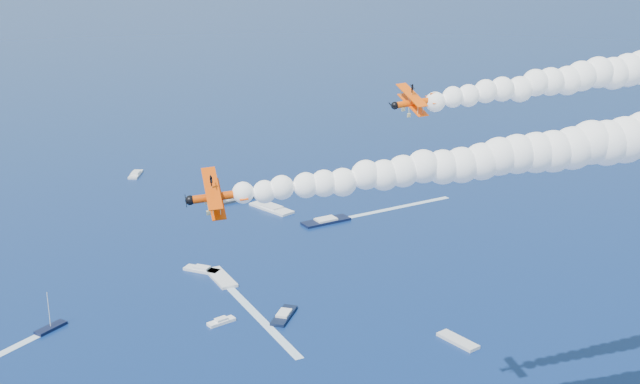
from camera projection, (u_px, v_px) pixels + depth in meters
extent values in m
cube|color=black|center=(326.00, 221.00, 242.70)|extent=(15.35, 8.66, 0.70)
cube|color=silver|center=(221.00, 278.00, 204.13)|extent=(6.92, 13.41, 0.70)
cube|color=#2D333C|center=(234.00, 199.00, 261.67)|extent=(13.82, 8.63, 0.70)
cube|color=black|center=(51.00, 328.00, 178.90)|extent=(6.90, 6.72, 0.70)
cube|color=silver|center=(136.00, 174.00, 287.68)|extent=(5.63, 10.27, 0.70)
cube|color=white|center=(221.00, 322.00, 181.62)|extent=(6.61, 4.40, 0.70)
cube|color=silver|center=(458.00, 341.00, 173.41)|extent=(6.73, 10.05, 0.70)
cube|color=white|center=(272.00, 208.00, 253.75)|extent=(12.21, 15.87, 0.70)
cube|color=black|center=(284.00, 316.00, 184.44)|extent=(7.81, 10.27, 0.70)
cube|color=silver|center=(202.00, 270.00, 208.77)|extent=(9.23, 7.96, 0.70)
cube|color=white|center=(399.00, 207.00, 255.56)|extent=(36.99, 12.77, 0.04)
cube|color=white|center=(262.00, 321.00, 182.77)|extent=(10.65, 37.45, 0.04)
cube|color=white|center=(301.00, 186.00, 275.69)|extent=(36.23, 15.38, 0.04)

